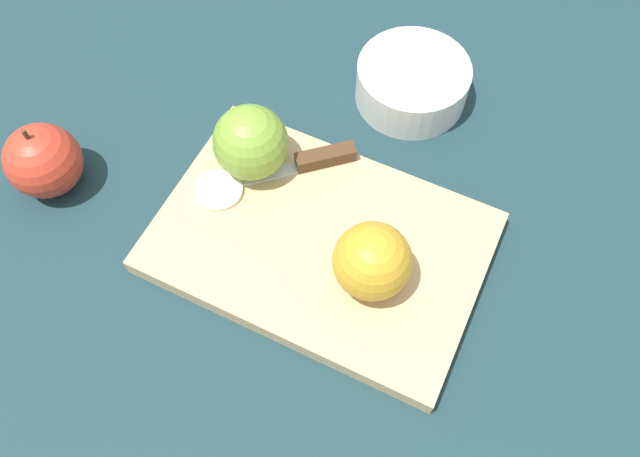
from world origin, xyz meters
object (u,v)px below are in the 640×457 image
Objects in this scene: knife at (315,160)px; bowl at (412,81)px; apple_half_right at (251,142)px; apple_half_left at (372,262)px; apple_whole at (43,161)px.

bowl reaches higher than knife.
bowl is at bearing -22.55° from apple_half_right.
apple_half_right is 0.23m from bowl.
apple_half_left reaches higher than bowl.
knife is at bearing -54.75° from apple_half_right.
knife is at bearing -147.78° from apple_whole.
apple_whole is at bearing -14.01° from knife.
apple_whole reaches higher than knife.
apple_half_left is 0.95× the size of apple_half_right.
knife is 1.28× the size of apple_whole.
apple_half_left is 0.57× the size of bowl.
apple_half_left is at bearing -103.41° from apple_half_right.
apple_half_right is at bearing -149.18° from apple_half_left.
bowl is (-0.04, -0.16, -0.00)m from knife.
bowl is (0.08, -0.26, -0.03)m from apple_half_left.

